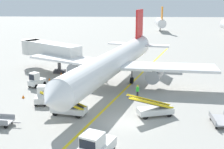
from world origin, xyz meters
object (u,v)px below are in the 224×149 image
at_px(jet_bridge, 47,50).
at_px(safety_cone_wingtip_left, 23,96).
at_px(pushback_tug, 95,146).
at_px(ground_crew_marshaller, 137,91).
at_px(baggage_cart_loaded, 220,120).
at_px(baggage_tug_near_wing, 42,96).
at_px(belt_loader_forward_hold, 154,109).
at_px(safety_cone_nose_right, 61,74).
at_px(belt_loader_aft_hold, 68,108).
at_px(safety_cone_nose_left, 49,79).
at_px(baggage_tug_by_cargo_door, 36,80).
at_px(airliner, 114,62).

xyz_separation_m(jet_bridge, safety_cone_wingtip_left, (0.65, -14.45, -3.32)).
relative_size(pushback_tug, ground_crew_marshaller, 2.39).
bearing_deg(baggage_cart_loaded, jet_bridge, 137.24).
height_order(jet_bridge, baggage_tug_near_wing, jet_bridge).
bearing_deg(belt_loader_forward_hold, safety_cone_nose_right, 130.04).
relative_size(belt_loader_aft_hold, safety_cone_nose_left, 11.73).
relative_size(pushback_tug, baggage_tug_by_cargo_door, 1.49).
bearing_deg(airliner, safety_cone_nose_left, 169.93).
bearing_deg(airliner, baggage_tug_by_cargo_door, -172.99).
xyz_separation_m(airliner, baggage_cart_loaded, (11.07, -12.99, -2.95)).
distance_m(airliner, ground_crew_marshaller, 6.73).
distance_m(airliner, safety_cone_nose_left, 10.58).
bearing_deg(baggage_cart_loaded, pushback_tug, -150.57).
xyz_separation_m(jet_bridge, baggage_cart_loaded, (22.97, -21.24, -3.07)).
relative_size(ground_crew_marshaller, safety_cone_nose_left, 3.86).
relative_size(baggage_tug_by_cargo_door, safety_cone_wingtip_left, 6.20).
xyz_separation_m(pushback_tug, safety_cone_nose_right, (-8.07, 24.64, -0.77)).
xyz_separation_m(airliner, safety_cone_nose_left, (-9.93, 1.76, -3.20)).
xyz_separation_m(pushback_tug, baggage_cart_loaded, (11.81, 6.66, -0.53)).
bearing_deg(baggage_cart_loaded, belt_loader_forward_hold, 163.44).
bearing_deg(baggage_tug_by_cargo_door, safety_cone_nose_right, 70.91).
distance_m(baggage_cart_loaded, safety_cone_nose_left, 25.67).
distance_m(baggage_tug_near_wing, safety_cone_nose_right, 12.84).
bearing_deg(belt_loader_forward_hold, baggage_tug_by_cargo_door, 148.21).
distance_m(jet_bridge, safety_cone_nose_right, 5.59).
bearing_deg(jet_bridge, safety_cone_nose_right, -46.56).
bearing_deg(safety_cone_wingtip_left, jet_bridge, 92.59).
xyz_separation_m(baggage_tug_by_cargo_door, safety_cone_wingtip_left, (-0.24, -4.84, -0.71)).
relative_size(baggage_cart_loaded, ground_crew_marshaller, 2.23).
distance_m(safety_cone_nose_left, safety_cone_wingtip_left, 8.06).
distance_m(belt_loader_aft_hold, baggage_cart_loaded, 15.78).
distance_m(pushback_tug, ground_crew_marshaller, 14.77).
bearing_deg(safety_cone_nose_right, airliner, -29.55).
bearing_deg(belt_loader_aft_hold, safety_cone_nose_left, 112.42).
distance_m(baggage_tug_by_cargo_door, ground_crew_marshaller, 14.71).
bearing_deg(jet_bridge, baggage_cart_loaded, -42.76).
height_order(jet_bridge, baggage_tug_by_cargo_door, jet_bridge).
bearing_deg(baggage_cart_loaded, baggage_tug_near_wing, 165.10).
bearing_deg(belt_loader_aft_hold, belt_loader_forward_hold, 0.43).
bearing_deg(ground_crew_marshaller, baggage_tug_by_cargo_door, 164.02).
bearing_deg(belt_loader_forward_hold, safety_cone_nose_left, 138.71).
xyz_separation_m(pushback_tug, baggage_tug_near_wing, (-7.60, 11.83, -0.07)).
height_order(baggage_cart_loaded, safety_cone_wingtip_left, baggage_cart_loaded).
relative_size(belt_loader_forward_hold, safety_cone_wingtip_left, 11.72).
bearing_deg(jet_bridge, ground_crew_marshaller, -42.26).
height_order(jet_bridge, safety_cone_wingtip_left, jet_bridge).
relative_size(pushback_tug, belt_loader_aft_hold, 0.79).
bearing_deg(baggage_tug_near_wing, jet_bridge, 102.46).
distance_m(baggage_tug_by_cargo_door, safety_cone_nose_right, 6.75).
xyz_separation_m(baggage_tug_by_cargo_door, safety_cone_nose_left, (1.07, 3.12, -0.71)).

